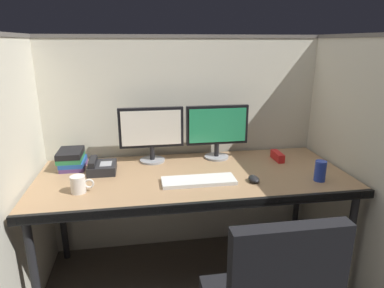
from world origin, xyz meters
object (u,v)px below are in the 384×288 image
Objects in this scene: desk at (194,182)px; monitor_right at (217,128)px; red_stapler at (277,156)px; computer_mouse at (254,179)px; desk_phone at (101,167)px; keyboard_main at (199,181)px; book_stack at (72,159)px; monitor_left at (151,131)px; soda_can at (320,171)px; coffee_mug at (79,184)px.

desk is 0.44m from monitor_right.
red_stapler reaches higher than desk.
desk_phone is at bearing 161.63° from computer_mouse.
monitor_right is 0.81m from desk_phone.
keyboard_main is 2.01× the size of book_stack.
monitor_left reaches higher than soda_can.
desk_phone reaches higher than keyboard_main.
monitor_left is 0.75m from computer_mouse.
coffee_mug is 1.38m from soda_can.
book_stack is (-1.09, 0.41, 0.04)m from computer_mouse.
computer_mouse is 0.76× the size of coffee_mug.
monitor_left is 0.52m from keyboard_main.
red_stapler is (0.41, -0.11, -0.19)m from monitor_right.
coffee_mug is at bearing -167.13° from desk.
desk_phone is at bearing 166.44° from desk.
monitor_right is at bearing 2.09° from book_stack.
desk is 4.42× the size of keyboard_main.
monitor_left is at bearing 141.88° from computer_mouse.
monitor_left is 2.87× the size of red_stapler.
desk_phone is (-0.90, 0.30, 0.02)m from computer_mouse.
soda_can reaches higher than keyboard_main.
desk_phone is (-1.29, 0.34, -0.03)m from soda_can.
desk_phone is (0.19, -0.11, -0.03)m from book_stack.
keyboard_main is 0.63m from desk_phone.
coffee_mug is 0.41m from book_stack.
keyboard_main is at bearing 2.43° from coffee_mug.
desk_phone is at bearing -155.29° from monitor_left.
monitor_right is at bearing 104.89° from computer_mouse.
monitor_left is 1.09m from soda_can.
keyboard_main is at bearing -85.38° from desk.
monitor_right reaches higher than book_stack.
book_stack is (-1.38, 0.08, 0.03)m from red_stapler.
monitor_right is 2.87× the size of red_stapler.
keyboard_main is 2.26× the size of desk_phone.
soda_can reaches higher than computer_mouse.
monitor_right is 0.72m from soda_can.
monitor_right is at bearing 53.55° from desk.
book_stack is (-0.77, 0.37, 0.05)m from keyboard_main.
keyboard_main is (0.01, -0.12, 0.06)m from desk.
computer_mouse is at bearing 173.32° from soda_can.
desk is 0.37m from computer_mouse.
coffee_mug is at bearing 177.63° from soda_can.
monitor_right is 3.41× the size of coffee_mug.
red_stapler is at bearing 1.92° from desk_phone.
soda_can is (0.39, -0.05, 0.04)m from computer_mouse.
monitor_left is at bearing 3.85° from book_stack.
soda_can is (0.71, -0.09, 0.05)m from keyboard_main.
desk_phone is (-0.57, 0.14, 0.08)m from desk.
monitor_right is at bearing 135.82° from soda_can.
desk_phone is (-0.78, -0.15, -0.18)m from monitor_right.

